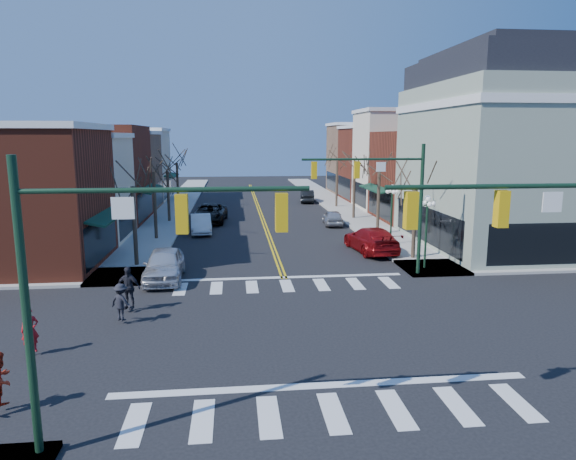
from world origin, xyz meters
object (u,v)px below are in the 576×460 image
object	(u,v)px
lamppost_midblock	(392,204)
pedestrian_dark_b	(121,302)
car_right_near	(371,240)
pedestrian_red_a	(30,330)
victorian_corner	(514,150)
lamppost_corner	(427,219)
pedestrian_dark_a	(128,288)
car_right_far	(307,196)
car_left_far	(210,213)
pedestrian_red_b	(1,380)
car_right_mid	(333,218)
car_left_mid	(201,224)
car_left_near	(164,265)

from	to	relation	value
lamppost_midblock	pedestrian_dark_b	world-z (taller)	lamppost_midblock
car_right_near	pedestrian_dark_b	distance (m)	18.16
lamppost_midblock	pedestrian_red_a	xyz separation A→B (m)	(-17.99, -16.34, -2.02)
victorian_corner	pedestrian_dark_b	world-z (taller)	victorian_corner
car_right_near	pedestrian_red_a	size ratio (longest dim) A/B	3.62
lamppost_corner	pedestrian_dark_a	distance (m)	16.54
car_right_near	car_right_far	xyz separation A→B (m)	(-0.52, 26.31, -0.12)
lamppost_corner	car_left_far	xyz separation A→B (m)	(-13.00, 18.02, -2.14)
pedestrian_red_a	lamppost_corner	bearing A→B (deg)	0.70
pedestrian_red_a	pedestrian_red_b	distance (m)	3.92
lamppost_corner	car_right_far	bearing A→B (deg)	94.24
victorian_corner	pedestrian_dark_a	distance (m)	27.00
car_right_mid	pedestrian_red_a	bearing A→B (deg)	63.15
pedestrian_dark_b	car_left_mid	bearing A→B (deg)	-66.79
car_right_near	pedestrian_dark_b	world-z (taller)	pedestrian_dark_b
car_left_mid	car_right_near	distance (m)	14.15
car_left_far	car_right_far	bearing A→B (deg)	55.83
pedestrian_red_b	car_left_near	bearing A→B (deg)	-7.15
pedestrian_red_a	victorian_corner	bearing A→B (deg)	3.09
pedestrian_dark_b	pedestrian_dark_a	bearing A→B (deg)	-60.97
victorian_corner	pedestrian_red_a	bearing A→B (deg)	-148.93
car_right_mid	car_left_near	bearing A→B (deg)	57.41
pedestrian_dark_a	car_left_mid	bearing A→B (deg)	99.90
lamppost_corner	pedestrian_red_b	size ratio (longest dim) A/B	2.60
lamppost_midblock	car_left_mid	size ratio (longest dim) A/B	0.97
car_left_near	pedestrian_dark_a	xyz separation A→B (m)	(-0.90, -4.96, 0.25)
car_right_mid	pedestrian_dark_b	xyz separation A→B (m)	(-13.16, -22.48, 0.26)
car_right_near	pedestrian_dark_a	distance (m)	17.22
pedestrian_red_b	pedestrian_dark_a	distance (m)	8.44
lamppost_corner	pedestrian_red_a	size ratio (longest dim) A/B	2.74
car_left_near	lamppost_corner	bearing A→B (deg)	0.41
car_left_far	pedestrian_red_b	size ratio (longest dim) A/B	3.58
victorian_corner	pedestrian_dark_a	bearing A→B (deg)	-154.28
lamppost_midblock	pedestrian_dark_a	world-z (taller)	lamppost_midblock
pedestrian_red_b	pedestrian_dark_a	xyz separation A→B (m)	(1.84, 8.24, 0.11)
car_left_mid	pedestrian_red_a	size ratio (longest dim) A/B	2.82
car_right_far	pedestrian_red_b	bearing A→B (deg)	77.73
lamppost_corner	pedestrian_red_b	world-z (taller)	lamppost_corner
lamppost_midblock	lamppost_corner	bearing A→B (deg)	-90.00
pedestrian_dark_b	lamppost_midblock	bearing A→B (deg)	-109.99
lamppost_midblock	car_left_far	bearing A→B (deg)	138.45
car_left_near	pedestrian_red_a	bearing A→B (deg)	-111.50
car_right_mid	pedestrian_dark_b	distance (m)	26.05
car_right_near	pedestrian_dark_a	xyz separation A→B (m)	(-13.70, -10.43, 0.26)
pedestrian_red_b	lamppost_midblock	bearing A→B (deg)	-36.07
car_right_mid	car_right_near	bearing A→B (deg)	97.77
pedestrian_dark_b	car_left_far	bearing A→B (deg)	-66.68
car_left_mid	lamppost_corner	bearing A→B (deg)	-48.90
car_left_near	lamppost_midblock	bearing A→B (deg)	24.07
car_left_near	car_right_far	distance (m)	34.06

